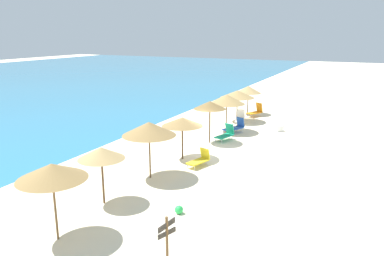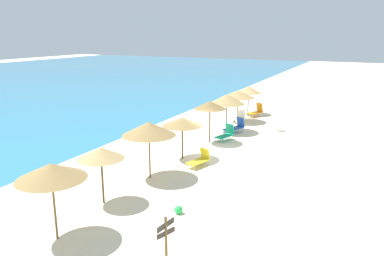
{
  "view_description": "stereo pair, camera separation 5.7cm",
  "coord_description": "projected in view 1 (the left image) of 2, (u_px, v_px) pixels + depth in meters",
  "views": [
    {
      "loc": [
        -19.39,
        -8.46,
        6.88
      ],
      "look_at": [
        0.03,
        0.82,
        1.48
      ],
      "focal_mm": 35.5,
      "sensor_mm": 36.0,
      "label": 1
    },
    {
      "loc": [
        -19.37,
        -8.51,
        6.88
      ],
      "look_at": [
        0.03,
        0.82,
        1.48
      ],
      "focal_mm": 35.5,
      "sensor_mm": 36.0,
      "label": 2
    }
  ],
  "objects": [
    {
      "name": "lounge_chair_3",
      "position": [
        240.0,
        118.0,
        29.59
      ],
      "size": [
        1.51,
        0.86,
        1.06
      ],
      "rotation": [
        0.0,
        0.0,
        1.76
      ],
      "color": "white",
      "rests_on": "ground_plane"
    },
    {
      "name": "lounge_chair_0",
      "position": [
        256.0,
        111.0,
        32.04
      ],
      "size": [
        1.5,
        1.18,
        1.14
      ],
      "rotation": [
        0.0,
        0.0,
        1.11
      ],
      "color": "orange",
      "rests_on": "ground_plane"
    },
    {
      "name": "wooden_signpost",
      "position": [
        167.0,
        235.0,
        11.55
      ],
      "size": [
        0.84,
        0.26,
        1.51
      ],
      "rotation": [
        0.0,
        0.0,
        -0.13
      ],
      "color": "brown",
      "rests_on": "ground_plane"
    },
    {
      "name": "beach_umbrella_3",
      "position": [
        182.0,
        122.0,
        20.85
      ],
      "size": [
        2.27,
        2.27,
        2.39
      ],
      "color": "brown",
      "rests_on": "ground_plane"
    },
    {
      "name": "ground_plane",
      "position": [
        204.0,
        154.0,
        22.18
      ],
      "size": [
        160.0,
        160.0,
        0.0
      ],
      "primitive_type": "plane",
      "color": "beige"
    },
    {
      "name": "beach_umbrella_6",
      "position": [
        237.0,
        94.0,
        29.8
      ],
      "size": [
        2.69,
        2.69,
        2.5
      ],
      "color": "brown",
      "rests_on": "ground_plane"
    },
    {
      "name": "cooler_box",
      "position": [
        279.0,
        128.0,
        27.29
      ],
      "size": [
        0.68,
        0.66,
        0.43
      ],
      "primitive_type": "cube",
      "rotation": [
        0.0,
        0.0,
        2.42
      ],
      "color": "white",
      "rests_on": "ground_plane"
    },
    {
      "name": "lounge_chair_1",
      "position": [
        200.0,
        159.0,
        20.11
      ],
      "size": [
        1.45,
        0.92,
        0.9
      ],
      "rotation": [
        0.0,
        0.0,
        1.3
      ],
      "color": "yellow",
      "rests_on": "ground_plane"
    },
    {
      "name": "lounge_chair_4",
      "position": [
        235.0,
        127.0,
        26.85
      ],
      "size": [
        1.77,
        1.24,
        1.04
      ],
      "rotation": [
        0.0,
        0.0,
        1.16
      ],
      "color": "blue",
      "rests_on": "ground_plane"
    },
    {
      "name": "beach_ball",
      "position": [
        179.0,
        210.0,
        14.82
      ],
      "size": [
        0.34,
        0.34,
        0.34
      ],
      "primitive_type": "sphere",
      "color": "green",
      "rests_on": "ground_plane"
    },
    {
      "name": "beach_umbrella_2",
      "position": [
        149.0,
        129.0,
        17.97
      ],
      "size": [
        2.59,
        2.59,
        2.8
      ],
      "color": "brown",
      "rests_on": "ground_plane"
    },
    {
      "name": "beach_umbrella_5",
      "position": [
        227.0,
        99.0,
        26.59
      ],
      "size": [
        2.58,
        2.58,
        2.7
      ],
      "color": "brown",
      "rests_on": "ground_plane"
    },
    {
      "name": "lounge_chair_2",
      "position": [
        226.0,
        134.0,
        24.88
      ],
      "size": [
        1.57,
        0.96,
        1.07
      ],
      "rotation": [
        0.0,
        0.0,
        1.31
      ],
      "color": "#199972",
      "rests_on": "ground_plane"
    },
    {
      "name": "beach_umbrella_4",
      "position": [
        210.0,
        105.0,
        23.89
      ],
      "size": [
        2.05,
        2.05,
        2.72
      ],
      "color": "brown",
      "rests_on": "ground_plane"
    },
    {
      "name": "beach_umbrella_7",
      "position": [
        248.0,
        90.0,
        32.54
      ],
      "size": [
        2.22,
        2.22,
        2.47
      ],
      "color": "brown",
      "rests_on": "ground_plane"
    },
    {
      "name": "beach_umbrella_1",
      "position": [
        101.0,
        153.0,
        15.26
      ],
      "size": [
        1.91,
        1.91,
        2.43
      ],
      "color": "brown",
      "rests_on": "ground_plane"
    },
    {
      "name": "beach_umbrella_0",
      "position": [
        52.0,
        172.0,
        12.44
      ],
      "size": [
        2.33,
        2.33,
        2.74
      ],
      "color": "brown",
      "rests_on": "ground_plane"
    }
  ]
}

